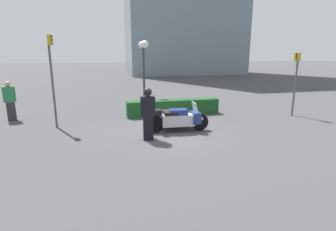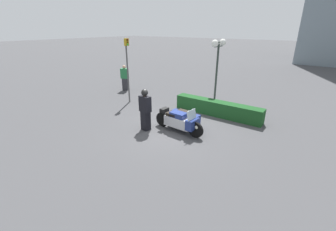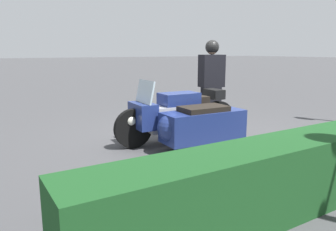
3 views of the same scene
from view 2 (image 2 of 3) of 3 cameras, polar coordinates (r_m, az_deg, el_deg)
The scene contains 7 objects.
ground_plane at distance 10.38m, azimuth 0.25°, elevation -3.28°, with size 160.00×160.00×0.00m, color #424244.
police_motorcycle at distance 10.11m, azimuth 3.86°, elevation -1.07°, with size 2.52×1.30×1.17m.
officer_rider at distance 9.94m, azimuth -5.80°, elevation 1.69°, with size 0.56×0.40×1.89m.
hedge_bush_curbside at distance 12.04m, azimuth 12.37°, elevation 1.77°, with size 4.68×0.61×0.77m, color #19471E.
twin_lamp_post at distance 13.85m, azimuth 12.63°, elevation 15.50°, with size 0.40×1.46×3.71m.
traffic_light_far at distance 13.67m, azimuth -10.27°, elevation 13.20°, with size 0.23×0.26×3.76m.
pedestrian_bystander at distance 16.79m, azimuth -10.91°, elevation 9.37°, with size 0.59×0.47×1.82m.
Camera 2 is at (5.49, -7.65, 4.38)m, focal length 24.00 mm.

